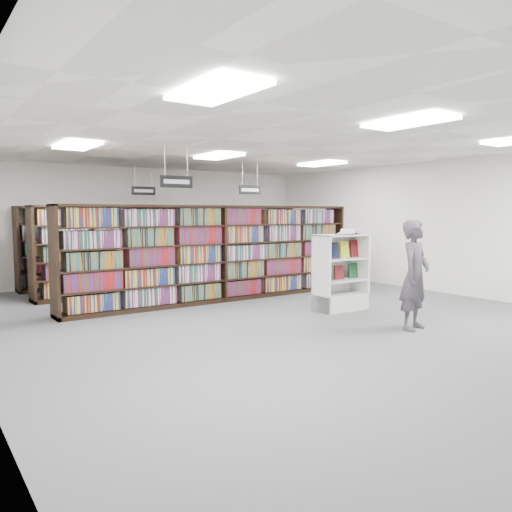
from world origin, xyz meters
TOP-DOWN VIEW (x-y plane):
  - floor at (0.00, 0.00)m, footprint 12.00×12.00m
  - ceiling at (0.00, 0.00)m, footprint 10.00×12.00m
  - wall_back at (0.00, 6.00)m, footprint 10.00×0.10m
  - wall_right at (5.00, 0.00)m, footprint 0.10×12.00m
  - bookshelf_row_near at (0.00, 2.00)m, footprint 7.00×0.60m
  - bookshelf_row_mid at (0.00, 4.00)m, footprint 7.00×0.60m
  - bookshelf_row_far at (0.00, 5.70)m, footprint 7.00×0.60m
  - aisle_sign_left at (-1.50, 1.00)m, footprint 0.65×0.02m
  - aisle_sign_right at (1.50, 3.00)m, footprint 0.65×0.02m
  - aisle_sign_center at (-0.50, 5.00)m, footprint 0.65×0.02m
  - troffer_front_left at (-3.00, -3.00)m, footprint 0.60×1.20m
  - troffer_front_center at (0.00, -3.00)m, footprint 0.60×1.20m
  - troffer_back_left at (-3.00, 2.00)m, footprint 0.60×1.20m
  - troffer_back_center at (0.00, 2.00)m, footprint 0.60×1.20m
  - troffer_back_right at (3.00, 2.00)m, footprint 0.60×1.20m
  - endcap_display at (1.44, -0.27)m, footprint 1.09×0.57m
  - open_book at (1.57, -0.36)m, footprint 0.61×0.46m
  - shopper at (1.25, -2.22)m, footprint 0.76×0.60m

SIDE VIEW (x-z plane):
  - floor at x=0.00m, z-range 0.00..0.00m
  - endcap_display at x=1.44m, z-range -0.26..1.25m
  - shopper at x=1.25m, z-range 0.00..1.83m
  - bookshelf_row_near at x=0.00m, z-range 0.00..2.10m
  - bookshelf_row_mid at x=0.00m, z-range 0.00..2.10m
  - bookshelf_row_far at x=0.00m, z-range 0.00..2.10m
  - open_book at x=1.57m, z-range 1.48..1.61m
  - wall_back at x=0.00m, z-range 0.00..3.20m
  - wall_right at x=5.00m, z-range 0.00..3.20m
  - aisle_sign_left at x=-1.50m, z-range 2.13..2.93m
  - aisle_sign_right at x=1.50m, z-range 2.13..2.93m
  - aisle_sign_center at x=-0.50m, z-range 2.13..2.93m
  - troffer_front_left at x=-3.00m, z-range 3.14..3.18m
  - troffer_front_center at x=0.00m, z-range 3.14..3.18m
  - troffer_back_left at x=-3.00m, z-range 3.14..3.18m
  - troffer_back_center at x=0.00m, z-range 3.14..3.18m
  - troffer_back_right at x=3.00m, z-range 3.14..3.18m
  - ceiling at x=0.00m, z-range 3.15..3.25m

